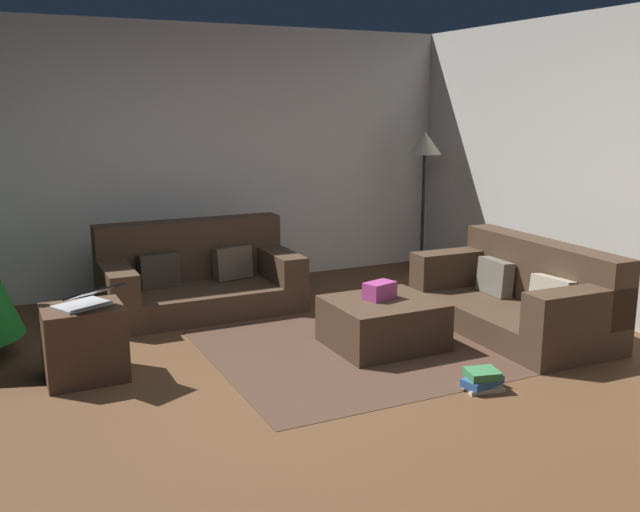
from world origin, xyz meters
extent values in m
plane|color=brown|center=(0.00, 0.00, 0.00)|extent=(6.40, 6.40, 0.00)
cube|color=silver|center=(0.00, 3.14, 1.30)|extent=(6.40, 0.12, 2.60)
cube|color=#473323|center=(0.04, 2.15, 0.12)|extent=(1.72, 0.91, 0.24)
cube|color=#473323|center=(0.04, 2.48, 0.51)|extent=(1.72, 0.25, 0.55)
cube|color=#473323|center=(0.78, 2.15, 0.37)|extent=(0.24, 0.90, 0.26)
cube|color=#473323|center=(-0.69, 2.15, 0.37)|extent=(0.24, 0.90, 0.26)
cube|color=brown|center=(0.39, 2.28, 0.39)|extent=(0.38, 0.21, 0.31)
cube|color=#372D24|center=(-0.30, 2.28, 0.39)|extent=(0.38, 0.18, 0.31)
cube|color=#473323|center=(2.15, 0.50, 0.11)|extent=(0.92, 1.76, 0.22)
cube|color=#473323|center=(2.46, 0.49, 0.47)|extent=(0.29, 1.75, 0.51)
cube|color=#473323|center=(2.13, -0.25, 0.38)|extent=(0.87, 0.27, 0.32)
cube|color=#473323|center=(2.17, 1.25, 0.38)|extent=(0.87, 0.27, 0.32)
cube|color=#BCB299|center=(2.25, 0.15, 0.37)|extent=(0.19, 0.37, 0.31)
cube|color=#716B5B|center=(2.27, 0.84, 0.37)|extent=(0.15, 0.37, 0.31)
cube|color=#473323|center=(1.03, 0.64, 0.18)|extent=(0.80, 0.72, 0.36)
cube|color=#B23F8C|center=(1.03, 0.69, 0.43)|extent=(0.27, 0.21, 0.13)
cube|color=black|center=(1.10, 0.78, 0.37)|extent=(0.11, 0.17, 0.02)
cube|color=#4C3323|center=(-1.12, 0.96, 0.25)|extent=(0.52, 0.44, 0.51)
cube|color=silver|center=(-1.12, 0.96, 0.52)|extent=(0.40, 0.35, 0.02)
cube|color=black|center=(-1.05, 0.82, 0.63)|extent=(0.39, 0.34, 0.09)
cube|color=beige|center=(1.18, -0.38, 0.01)|extent=(0.27, 0.22, 0.03)
cube|color=#2D5193|center=(1.18, -0.37, 0.06)|extent=(0.30, 0.20, 0.05)
cube|color=#387A47|center=(1.17, -0.38, 0.11)|extent=(0.24, 0.22, 0.05)
cylinder|color=black|center=(2.69, 2.58, 0.01)|extent=(0.28, 0.28, 0.02)
cylinder|color=black|center=(2.69, 2.58, 0.65)|extent=(0.04, 0.04, 1.30)
cone|color=beige|center=(2.69, 2.58, 1.42)|extent=(0.36, 0.36, 0.24)
cube|color=#4A3225|center=(1.03, 0.64, 0.00)|extent=(2.60, 2.00, 0.01)
camera|label=1|loc=(-1.66, -3.78, 1.82)|focal=39.44mm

